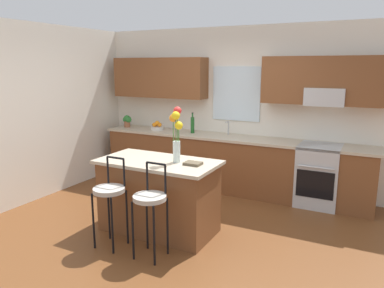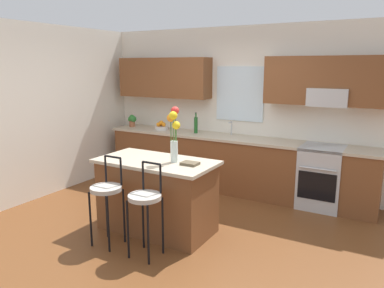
{
  "view_description": "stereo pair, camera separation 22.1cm",
  "coord_description": "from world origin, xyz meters",
  "views": [
    {
      "loc": [
        2.19,
        -3.9,
        2.07
      ],
      "look_at": [
        -0.1,
        0.55,
        1.0
      ],
      "focal_mm": 34.58,
      "sensor_mm": 36.0,
      "label": 1
    },
    {
      "loc": [
        2.38,
        -3.8,
        2.07
      ],
      "look_at": [
        -0.1,
        0.55,
        1.0
      ],
      "focal_mm": 34.58,
      "sensor_mm": 36.0,
      "label": 2
    }
  ],
  "objects": [
    {
      "name": "back_wall_assembly",
      "position": [
        0.03,
        1.98,
        1.51
      ],
      "size": [
        5.6,
        0.5,
        2.7
      ],
      "color": "silver",
      "rests_on": "ground"
    },
    {
      "name": "sink_faucet",
      "position": [
        -0.08,
        1.84,
        1.06
      ],
      "size": [
        0.02,
        0.13,
        0.23
      ],
      "color": "#B7BABC",
      "rests_on": "counter_run"
    },
    {
      "name": "cookbook",
      "position": [
        0.28,
        -0.16,
        0.94
      ],
      "size": [
        0.2,
        0.15,
        0.03
      ],
      "primitive_type": "cube",
      "color": "brown",
      "rests_on": "kitchen_island"
    },
    {
      "name": "bar_stool_near",
      "position": [
        -0.47,
        -0.78,
        0.64
      ],
      "size": [
        0.36,
        0.36,
        1.04
      ],
      "color": "black",
      "rests_on": "ground"
    },
    {
      "name": "flower_vase",
      "position": [
        0.05,
        -0.14,
        1.31
      ],
      "size": [
        0.16,
        0.15,
        0.67
      ],
      "color": "silver",
      "rests_on": "kitchen_island"
    },
    {
      "name": "bar_stool_middle",
      "position": [
        0.08,
        -0.78,
        0.64
      ],
      "size": [
        0.36,
        0.36,
        1.04
      ],
      "color": "black",
      "rests_on": "ground"
    },
    {
      "name": "ground_plane",
      "position": [
        0.0,
        0.0,
        0.0
      ],
      "size": [
        14.0,
        14.0,
        0.0
      ],
      "primitive_type": "plane",
      "color": "brown"
    },
    {
      "name": "fruit_bowl_oranges",
      "position": [
        -1.4,
        1.7,
        0.98
      ],
      "size": [
        0.24,
        0.24,
        0.16
      ],
      "color": "silver",
      "rests_on": "counter_run"
    },
    {
      "name": "wall_left",
      "position": [
        -2.56,
        0.3,
        1.35
      ],
      "size": [
        0.12,
        4.6,
        2.7
      ],
      "primitive_type": "cube",
      "color": "silver",
      "rests_on": "ground"
    },
    {
      "name": "kitchen_island",
      "position": [
        -0.19,
        -0.18,
        0.46
      ],
      "size": [
        1.48,
        0.78,
        0.92
      ],
      "color": "brown",
      "rests_on": "ground"
    },
    {
      "name": "oven_range",
      "position": [
        1.45,
        1.68,
        0.46
      ],
      "size": [
        0.6,
        0.64,
        0.92
      ],
      "color": "#B7BABC",
      "rests_on": "ground"
    },
    {
      "name": "counter_run",
      "position": [
        -0.0,
        1.7,
        0.47
      ],
      "size": [
        4.56,
        0.64,
        0.92
      ],
      "color": "brown",
      "rests_on": "ground"
    },
    {
      "name": "bottle_olive_oil",
      "position": [
        -0.68,
        1.7,
        1.07
      ],
      "size": [
        0.06,
        0.06,
        0.36
      ],
      "color": "#1E5923",
      "rests_on": "counter_run"
    },
    {
      "name": "potted_plant_small",
      "position": [
        -2.07,
        1.7,
        1.05
      ],
      "size": [
        0.19,
        0.13,
        0.23
      ],
      "color": "#9E5B3D",
      "rests_on": "counter_run"
    }
  ]
}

